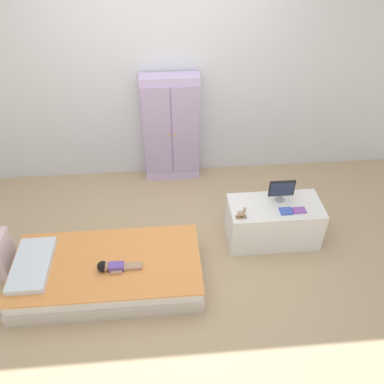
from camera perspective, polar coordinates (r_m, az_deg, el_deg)
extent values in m
cube|color=tan|center=(3.96, -2.55, -10.04)|extent=(10.00, 10.00, 0.02)
cube|color=silver|center=(4.48, -4.12, 17.59)|extent=(6.40, 0.05, 2.70)
cube|color=beige|center=(3.81, -11.84, -11.85)|extent=(1.69, 0.85, 0.14)
cube|color=silver|center=(3.72, -12.10, -10.61)|extent=(1.65, 0.81, 0.12)
cube|color=#EA934C|center=(3.67, -12.23, -9.95)|extent=(1.68, 0.84, 0.02)
cube|color=silver|center=(3.80, -22.12, -9.70)|extent=(0.32, 0.61, 0.06)
cube|color=#6B4CB2|center=(3.57, -10.88, -10.57)|extent=(0.13, 0.08, 0.06)
cube|color=tan|center=(3.58, -8.50, -10.38)|extent=(0.16, 0.04, 0.04)
cube|color=tan|center=(3.55, -8.51, -10.82)|extent=(0.16, 0.04, 0.04)
cube|color=tan|center=(3.62, -10.80, -10.11)|extent=(0.10, 0.03, 0.03)
cube|color=tan|center=(3.55, -10.89, -11.40)|extent=(0.10, 0.03, 0.03)
sphere|color=tan|center=(3.58, -12.61, -10.47)|extent=(0.09, 0.09, 0.09)
sphere|color=black|center=(3.58, -12.80, -10.46)|extent=(0.10, 0.10, 0.10)
cube|color=silver|center=(4.65, -3.02, 9.00)|extent=(0.65, 0.20, 1.32)
cube|color=#AF9DC9|center=(4.54, -5.05, 8.55)|extent=(0.31, 0.02, 1.08)
cube|color=#AF9DC9|center=(4.54, -0.89, 8.76)|extent=(0.31, 0.02, 1.08)
sphere|color=gold|center=(4.53, -3.45, 8.15)|extent=(0.02, 0.02, 0.02)
sphere|color=gold|center=(4.54, -2.43, 8.20)|extent=(0.02, 0.02, 0.02)
cube|color=white|center=(4.09, 11.66, -4.28)|extent=(0.91, 0.45, 0.45)
cylinder|color=#99999E|center=(4.01, 12.58, -1.06)|extent=(0.10, 0.10, 0.01)
cylinder|color=#99999E|center=(4.00, 12.64, -0.73)|extent=(0.02, 0.02, 0.05)
cube|color=black|center=(3.93, 12.86, 0.52)|extent=(0.25, 0.02, 0.17)
cube|color=#28334C|center=(3.92, 12.91, 0.39)|extent=(0.23, 0.01, 0.15)
cube|color=#8E6642|center=(3.76, 7.05, -3.45)|extent=(0.10, 0.01, 0.01)
cube|color=#8E6642|center=(3.74, 7.14, -3.76)|extent=(0.10, 0.01, 0.01)
cube|color=tan|center=(3.72, 7.15, -3.05)|extent=(0.07, 0.03, 0.04)
cylinder|color=tan|center=(3.75, 7.44, -3.27)|extent=(0.01, 0.01, 0.02)
cylinder|color=tan|center=(3.74, 7.50, -3.49)|extent=(0.01, 0.01, 0.02)
cylinder|color=tan|center=(3.74, 6.73, -3.32)|extent=(0.01, 0.01, 0.02)
cylinder|color=tan|center=(3.73, 6.79, -3.54)|extent=(0.01, 0.01, 0.02)
cylinder|color=tan|center=(3.71, 7.63, -2.69)|extent=(0.02, 0.02, 0.02)
sphere|color=tan|center=(3.69, 7.65, -2.45)|extent=(0.04, 0.04, 0.04)
cube|color=blue|center=(3.89, 13.43, -2.70)|extent=(0.12, 0.10, 0.02)
cube|color=#8E51B2|center=(3.93, 15.22, -2.58)|extent=(0.13, 0.08, 0.02)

